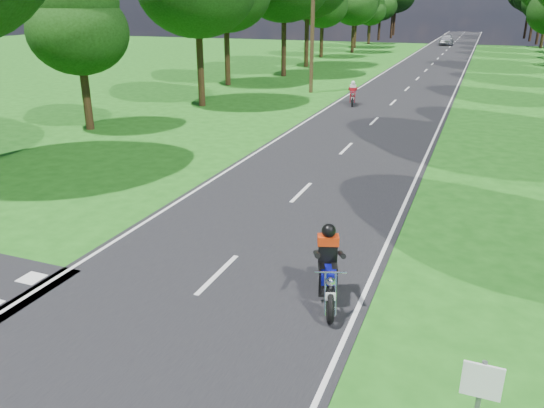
% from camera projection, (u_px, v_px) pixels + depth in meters
% --- Properties ---
extents(ground, '(160.00, 160.00, 0.00)m').
position_uv_depth(ground, '(171.00, 321.00, 10.32)').
color(ground, '#1A5714').
rests_on(ground, ground).
extents(main_road, '(7.00, 140.00, 0.02)m').
position_uv_depth(main_road, '(432.00, 64.00, 53.82)').
color(main_road, black).
rests_on(main_road, ground).
extents(road_markings, '(7.40, 140.00, 0.01)m').
position_uv_depth(road_markings, '(429.00, 66.00, 52.23)').
color(road_markings, silver).
rests_on(road_markings, main_road).
extents(telegraph_pole, '(1.20, 0.26, 8.00)m').
position_uv_depth(telegraph_pole, '(312.00, 31.00, 35.29)').
color(telegraph_pole, '#382616').
rests_on(telegraph_pole, ground).
extents(rider_near_blue, '(1.26, 2.05, 1.62)m').
position_uv_depth(rider_near_blue, '(328.00, 265.00, 10.74)').
color(rider_near_blue, '#0D1199').
rests_on(rider_near_blue, main_road).
extents(rider_far_red, '(0.96, 1.78, 1.42)m').
position_uv_depth(rider_far_red, '(353.00, 93.00, 31.90)').
color(rider_far_red, '#A40D0C').
rests_on(rider_far_red, main_road).
extents(distant_car, '(1.85, 4.53, 1.54)m').
position_uv_depth(distant_car, '(446.00, 40.00, 77.93)').
color(distant_car, '#B1B3B8').
rests_on(distant_car, main_road).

